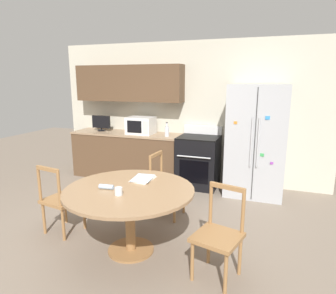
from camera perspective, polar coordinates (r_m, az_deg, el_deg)
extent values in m
plane|color=gray|center=(3.77, -8.43, -17.82)|extent=(14.00, 14.00, 0.00)
cube|color=beige|center=(5.75, 3.78, 6.60)|extent=(5.20, 0.10, 2.60)
cube|color=brown|center=(5.93, -7.49, 11.94)|extent=(2.15, 0.34, 0.68)
cube|color=brown|center=(5.98, -7.72, -1.69)|extent=(2.15, 0.62, 0.86)
cube|color=#997A5B|center=(5.89, -7.85, 2.56)|extent=(2.18, 0.64, 0.03)
cube|color=#B2B5BA|center=(5.15, 16.44, 1.12)|extent=(0.93, 0.73, 1.84)
cube|color=#333333|center=(4.79, 16.15, 0.30)|extent=(0.01, 0.01, 1.76)
cylinder|color=silver|center=(4.77, 15.57, 0.85)|extent=(0.02, 0.02, 0.77)
cylinder|color=silver|center=(4.77, 16.77, 0.76)|extent=(0.02, 0.02, 0.77)
cube|color=#338CD8|center=(4.71, 18.45, 5.29)|extent=(0.07, 0.02, 0.05)
cube|color=purple|center=(4.84, 19.15, -2.94)|extent=(0.05, 0.02, 0.04)
cube|color=#3FB259|center=(4.81, 17.47, -1.45)|extent=(0.06, 0.02, 0.05)
cube|color=orange|center=(4.76, 12.72, 4.54)|extent=(0.05, 0.01, 0.04)
cube|color=black|center=(5.45, 5.81, -2.88)|extent=(0.71, 0.64, 0.90)
cube|color=black|center=(5.17, 4.90, -4.74)|extent=(0.51, 0.01, 0.40)
cylinder|color=silver|center=(5.08, 4.88, -1.92)|extent=(0.58, 0.02, 0.02)
cube|color=black|center=(5.35, 5.92, 1.88)|extent=(0.71, 0.64, 0.02)
cube|color=white|center=(5.61, 6.66, 3.30)|extent=(0.71, 0.06, 0.16)
cube|color=white|center=(5.71, -5.18, 4.11)|extent=(0.50, 0.38, 0.32)
cube|color=black|center=(5.56, -6.45, 3.85)|extent=(0.29, 0.01, 0.22)
cube|color=silver|center=(5.46, -4.34, 3.74)|extent=(0.10, 0.01, 0.23)
cylinder|color=black|center=(6.19, -12.53, 3.12)|extent=(0.16, 0.16, 0.02)
cylinder|color=black|center=(6.19, -12.54, 3.40)|extent=(0.03, 0.03, 0.04)
cube|color=black|center=(6.17, -12.61, 4.72)|extent=(0.39, 0.05, 0.25)
cylinder|color=silver|center=(5.44, -0.22, 2.96)|extent=(0.08, 0.08, 0.18)
cylinder|color=silver|center=(5.42, -0.22, 4.24)|extent=(0.03, 0.03, 0.07)
cylinder|color=#262626|center=(5.41, -0.22, 4.66)|extent=(0.03, 0.03, 0.01)
cylinder|color=#997551|center=(3.32, -7.39, -8.14)|extent=(1.42, 1.42, 0.03)
cylinder|color=#9E7042|center=(3.46, -7.22, -13.73)|extent=(0.11, 0.11, 0.69)
cylinder|color=#9E7042|center=(3.63, -7.05, -18.78)|extent=(0.52, 0.52, 0.03)
cube|color=#9E7042|center=(4.26, 0.03, -7.59)|extent=(0.45, 0.45, 0.04)
cylinder|color=#9E7042|center=(4.42, 3.03, -9.93)|extent=(0.04, 0.04, 0.41)
cylinder|color=#9E7042|center=(4.13, 1.22, -11.61)|extent=(0.04, 0.04, 0.41)
cylinder|color=#9E7042|center=(4.55, -1.06, -9.25)|extent=(0.04, 0.04, 0.41)
cylinder|color=#9E7042|center=(4.27, -3.10, -10.80)|extent=(0.04, 0.04, 0.41)
cylinder|color=#9E7042|center=(4.40, -1.28, -3.53)|extent=(0.04, 0.04, 0.45)
cylinder|color=#9E7042|center=(4.11, -3.38, -4.74)|extent=(0.04, 0.04, 0.45)
cube|color=#9E7042|center=(4.20, -2.32, -1.44)|extent=(0.06, 0.35, 0.04)
cube|color=#9E7042|center=(3.03, 9.37, -16.61)|extent=(0.51, 0.51, 0.04)
cylinder|color=#9E7042|center=(2.96, 10.92, -22.63)|extent=(0.04, 0.04, 0.41)
cylinder|color=#9E7042|center=(3.08, 4.64, -20.82)|extent=(0.04, 0.04, 0.41)
cylinder|color=#9E7042|center=(3.22, 13.54, -19.48)|extent=(0.04, 0.04, 0.41)
cylinder|color=#9E7042|center=(3.34, 7.75, -18.02)|extent=(0.04, 0.04, 0.41)
cylinder|color=#9E7042|center=(3.02, 14.12, -11.73)|extent=(0.04, 0.04, 0.45)
cylinder|color=#9E7042|center=(3.14, 8.14, -10.48)|extent=(0.04, 0.04, 0.45)
cube|color=#9E7042|center=(3.00, 11.24, -7.52)|extent=(0.34, 0.12, 0.04)
cube|color=#9E7042|center=(4.05, -19.37, -9.42)|extent=(0.48, 0.48, 0.04)
cylinder|color=#9E7042|center=(4.36, -18.97, -10.99)|extent=(0.04, 0.04, 0.41)
cylinder|color=#9E7042|center=(4.12, -15.69, -12.14)|extent=(0.04, 0.04, 0.41)
cylinder|color=#9E7042|center=(4.16, -22.56, -12.44)|extent=(0.04, 0.04, 0.41)
cylinder|color=#9E7042|center=(3.92, -19.32, -13.79)|extent=(0.04, 0.04, 0.41)
cylinder|color=#9E7042|center=(3.98, -23.32, -6.36)|extent=(0.04, 0.04, 0.45)
cylinder|color=#9E7042|center=(3.73, -20.04, -7.37)|extent=(0.04, 0.04, 0.45)
cube|color=#9E7042|center=(3.79, -21.99, -3.92)|extent=(0.35, 0.09, 0.04)
cylinder|color=silver|center=(3.14, -9.40, -8.32)|extent=(0.08, 0.08, 0.08)
cylinder|color=red|center=(3.15, -9.39, -8.62)|extent=(0.07, 0.07, 0.04)
cylinder|color=#A3BCDB|center=(3.33, -11.65, -7.43)|extent=(0.17, 0.07, 0.05)
cube|color=white|center=(3.58, -4.80, -6.15)|extent=(0.24, 0.31, 0.01)
cube|color=beige|center=(3.58, -4.81, -6.03)|extent=(0.23, 0.30, 0.01)
cube|color=silver|center=(3.58, -4.81, -5.91)|extent=(0.25, 0.32, 0.01)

